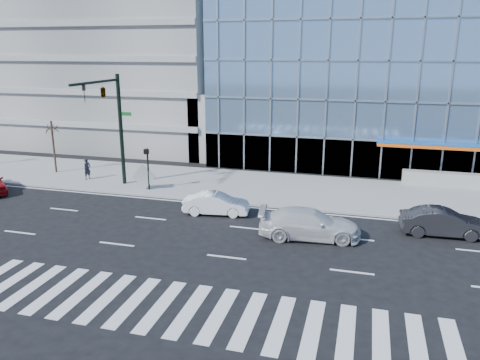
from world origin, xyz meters
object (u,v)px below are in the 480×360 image
object	(u,v)px
dark_sedan	(443,222)
pedestrian	(87,169)
traffic_signal	(109,104)
white_suv	(309,224)
street_tree_near	(52,128)
tilted_panel	(144,177)
ped_signal_post	(147,163)
white_sedan	(216,204)

from	to	relation	value
dark_sedan	pedestrian	size ratio (longest dim) A/B	2.78
traffic_signal	white_suv	xyz separation A→B (m)	(14.58, -5.02, -5.38)
street_tree_near	white_suv	distance (m)	23.19
pedestrian	tilted_panel	size ratio (longest dim) A/B	1.25
ped_signal_post	white_sedan	world-z (taller)	ped_signal_post
pedestrian	tilted_panel	xyz separation A→B (m)	(5.40, -1.29, 0.10)
tilted_panel	white_suv	bearing A→B (deg)	-23.06
white_sedan	street_tree_near	bearing A→B (deg)	62.15
white_sedan	tilted_panel	bearing A→B (deg)	55.91
street_tree_near	pedestrian	bearing A→B (deg)	-17.97
white_sedan	dark_sedan	xyz separation A→B (m)	(12.99, -0.00, 0.08)
white_suv	tilted_panel	world-z (taller)	tilted_panel
ped_signal_post	pedestrian	world-z (taller)	ped_signal_post
white_sedan	ped_signal_post	bearing A→B (deg)	54.91
ped_signal_post	traffic_signal	bearing A→B (deg)	-171.48
pedestrian	dark_sedan	bearing A→B (deg)	-81.17
traffic_signal	ped_signal_post	size ratio (longest dim) A/B	2.67
white_suv	tilted_panel	xyz separation A→B (m)	(-12.46, 5.45, 0.28)
traffic_signal	white_sedan	xyz separation A→B (m)	(8.58, -2.77, -5.50)
pedestrian	traffic_signal	bearing A→B (deg)	-98.62
dark_sedan	pedestrian	distance (m)	25.25
pedestrian	street_tree_near	bearing A→B (deg)	91.10
tilted_panel	pedestrian	bearing A→B (deg)	167.08
ped_signal_post	pedestrian	bearing A→B (deg)	166.85
street_tree_near	white_suv	bearing A→B (deg)	-20.22
traffic_signal	dark_sedan	bearing A→B (deg)	-7.32
street_tree_near	tilted_panel	bearing A→B (deg)	-15.33
white_suv	traffic_signal	bearing A→B (deg)	63.33
traffic_signal	dark_sedan	distance (m)	22.41
white_suv	tilted_panel	distance (m)	13.60
street_tree_near	white_suv	xyz separation A→B (m)	(21.58, -7.95, -2.99)
traffic_signal	white_suv	world-z (taller)	traffic_signal
street_tree_near	white_suv	size ratio (longest dim) A/B	0.78
traffic_signal	street_tree_near	bearing A→B (deg)	157.29
traffic_signal	white_suv	size ratio (longest dim) A/B	1.48
white_sedan	traffic_signal	bearing A→B (deg)	64.36
ped_signal_post	tilted_panel	distance (m)	1.14
pedestrian	tilted_panel	distance (m)	5.55
traffic_signal	white_suv	distance (m)	16.33
ped_signal_post	pedestrian	size ratio (longest dim) A/B	1.85
traffic_signal	white_sedan	distance (m)	10.56
traffic_signal	street_tree_near	world-z (taller)	traffic_signal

